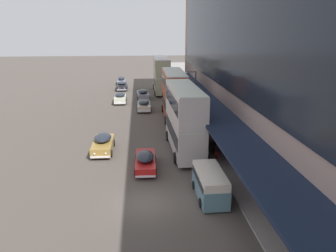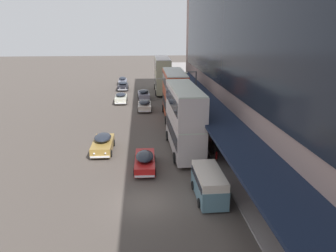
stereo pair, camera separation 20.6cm
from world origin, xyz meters
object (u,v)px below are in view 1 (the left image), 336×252
Objects in this scene: sedan_lead_mid at (122,86)px; sedan_second_near at (103,143)px; fire_hydrant at (217,155)px; sedan_trailing_near at (144,105)px; transit_bus_kerbside_rear at (161,74)px; sedan_lead_near at (143,94)px; sedan_trailing_mid at (121,81)px; sedan_oncoming_front at (120,98)px; vw_van at (210,182)px; street_lamp at (194,92)px; pedestrian_at_kerb at (214,143)px; sedan_oncoming_rear at (145,161)px; transit_bus_kerbside_front at (184,117)px; transit_bus_kerbside_far at (174,93)px.

sedan_second_near is at bearing -90.49° from sedan_lead_mid.
sedan_lead_mid reaches higher than fire_hydrant.
transit_bus_kerbside_rear is at bearing 75.69° from sedan_trailing_near.
sedan_second_near is 1.02× the size of sedan_lead_near.
sedan_lead_near is 15.59m from sedan_trailing_mid.
sedan_trailing_mid is at bearing 92.10° from sedan_oncoming_front.
sedan_lead_mid is at bearing 105.71° from fire_hydrant.
sedan_trailing_mid is 1.02× the size of vw_van.
sedan_trailing_near is 9.21m from street_lamp.
sedan_second_near is at bearing 162.78° from fire_hydrant.
sedan_oncoming_rear is at bearing -158.01° from pedestrian_at_kerb.
transit_bus_kerbside_front is 33.55m from sedan_lead_mid.
sedan_oncoming_rear is at bearing -114.40° from street_lamp.
sedan_lead_near is 25.88m from pedestrian_at_kerb.
sedan_lead_mid is (0.27, 32.11, -0.04)m from sedan_second_near.
transit_bus_kerbside_far is at bearing -72.26° from sedan_lead_near.
transit_bus_kerbside_front is 16.78m from sedan_trailing_near.
sedan_trailing_mid is 48.50m from vw_van.
transit_bus_kerbside_far is 2.12× the size of sedan_oncoming_front.
street_lamp is at bearing -46.21° from sedan_trailing_near.
sedan_second_near is (-7.93, -11.36, -2.45)m from transit_bus_kerbside_far.
sedan_second_near is 5.85m from sedan_oncoming_rear.
vw_van is at bearing -75.81° from sedan_oncoming_front.
transit_bus_kerbside_front is at bearing -104.16° from street_lamp.
pedestrian_at_kerb reaches higher than sedan_lead_mid.
transit_bus_kerbside_rear is 12.35m from sedan_trailing_mid.
transit_bus_kerbside_far is at bearing 90.78° from vw_van.
sedan_lead_near reaches higher than sedan_oncoming_front.
sedan_oncoming_rear is at bearing -90.62° from sedan_trailing_near.
sedan_trailing_near is at bearing 99.25° from vw_van.
transit_bus_kerbside_rear reaches higher than pedestrian_at_kerb.
sedan_trailing_mid is 42.77m from fire_hydrant.
vw_van is at bearing -49.66° from sedan_oncoming_rear.
sedan_trailing_near is at bearing 75.28° from sedan_second_near.
sedan_oncoming_rear is (-4.02, -15.72, -2.52)m from transit_bus_kerbside_far.
transit_bus_kerbside_rear reaches higher than vw_van.
sedan_second_near is 38.35m from sedan_trailing_mid.
transit_bus_kerbside_rear is at bearing 97.63° from street_lamp.
sedan_oncoming_front is 25.99m from fire_hydrant.
sedan_second_near is at bearing 131.86° from sedan_oncoming_rear.
sedan_lead_near is at bearing -121.24° from transit_bus_kerbside_rear.
sedan_oncoming_front is at bearing 127.62° from transit_bus_kerbside_far.
sedan_trailing_mid is at bearing 105.66° from sedan_lead_near.
sedan_second_near is 1.05× the size of vw_van.
street_lamp reaches higher than pedestrian_at_kerb.
sedan_trailing_near is 16.88m from sedan_lead_mid.
sedan_trailing_mid is at bearing 103.94° from fire_hydrant.
sedan_lead_near is (-3.83, 11.98, -2.45)m from transit_bus_kerbside_far.
transit_bus_kerbside_rear is 2.27× the size of sedan_oncoming_front.
sedan_oncoming_front is 17.39m from sedan_trailing_mid.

